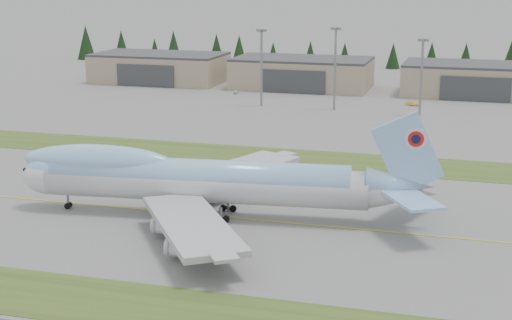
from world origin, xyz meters
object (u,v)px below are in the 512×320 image
(boeing_747_freighter, at_px, (200,180))
(hangar_right, at_px, (476,80))
(hangar_left, at_px, (160,68))
(service_vehicle_a, at_px, (236,94))
(hangar_center, at_px, (302,73))
(service_vehicle_b, at_px, (412,106))

(boeing_747_freighter, relative_size, hangar_right, 1.55)
(hangar_left, height_order, service_vehicle_a, hangar_left)
(boeing_747_freighter, distance_m, service_vehicle_a, 136.08)
(hangar_center, distance_m, service_vehicle_a, 27.21)
(hangar_right, bearing_deg, service_vehicle_a, -166.47)
(hangar_left, relative_size, hangar_right, 1.00)
(hangar_left, bearing_deg, boeing_747_freighter, -64.50)
(service_vehicle_a, bearing_deg, service_vehicle_b, -10.90)
(hangar_right, bearing_deg, service_vehicle_b, -124.92)
(hangar_center, relative_size, hangar_right, 1.00)
(hangar_center, xyz_separation_m, service_vehicle_b, (41.48, -26.53, -5.39))
(hangar_left, bearing_deg, service_vehicle_b, -15.37)
(hangar_right, xyz_separation_m, service_vehicle_a, (-78.77, -18.95, -5.39))
(hangar_left, relative_size, service_vehicle_a, 14.21)
(boeing_747_freighter, bearing_deg, hangar_right, 67.49)
(boeing_747_freighter, bearing_deg, hangar_left, 109.10)
(hangar_center, relative_size, service_vehicle_b, 11.93)
(hangar_center, height_order, hangar_right, same)
(boeing_747_freighter, xyz_separation_m, hangar_right, (43.35, 150.19, -1.06))
(hangar_left, bearing_deg, hangar_center, 0.00)
(service_vehicle_b, bearing_deg, service_vehicle_a, 96.16)
(hangar_right, distance_m, service_vehicle_a, 81.19)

